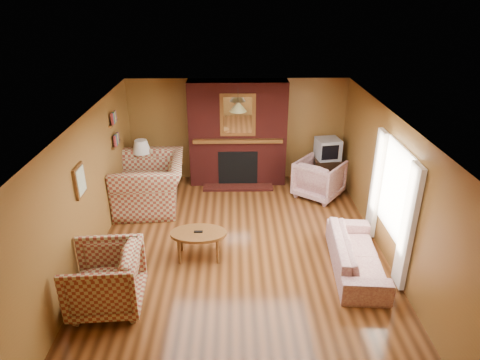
{
  "coord_description": "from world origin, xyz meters",
  "views": [
    {
      "loc": [
        -0.11,
        -6.29,
        4.29
      ],
      "look_at": [
        0.01,
        0.6,
        1.13
      ],
      "focal_mm": 32.0,
      "sensor_mm": 36.0,
      "label": 1
    }
  ],
  "objects_px": {
    "plaid_loveseat": "(150,183)",
    "crt_tv": "(328,149)",
    "floral_armchair": "(319,179)",
    "tv_stand": "(326,171)",
    "coffee_table": "(198,235)",
    "fireplace": "(238,134)",
    "floral_sofa": "(357,254)",
    "table_lamp": "(142,153)",
    "plaid_armchair": "(105,279)",
    "side_table": "(145,180)"
  },
  "relations": [
    {
      "from": "plaid_loveseat",
      "to": "floral_armchair",
      "type": "distance_m",
      "value": 3.65
    },
    {
      "from": "plaid_armchair",
      "to": "side_table",
      "type": "distance_m",
      "value": 3.77
    },
    {
      "from": "floral_sofa",
      "to": "table_lamp",
      "type": "height_order",
      "value": "table_lamp"
    },
    {
      "from": "fireplace",
      "to": "plaid_armchair",
      "type": "height_order",
      "value": "fireplace"
    },
    {
      "from": "tv_stand",
      "to": "fireplace",
      "type": "bearing_deg",
      "value": 176.0
    },
    {
      "from": "crt_tv",
      "to": "plaid_armchair",
      "type": "bearing_deg",
      "value": -134.25
    },
    {
      "from": "coffee_table",
      "to": "side_table",
      "type": "height_order",
      "value": "side_table"
    },
    {
      "from": "floral_armchair",
      "to": "side_table",
      "type": "bearing_deg",
      "value": 34.42
    },
    {
      "from": "coffee_table",
      "to": "table_lamp",
      "type": "xyz_separation_m",
      "value": [
        -1.4,
        2.56,
        0.51
      ]
    },
    {
      "from": "floral_armchair",
      "to": "tv_stand",
      "type": "relative_size",
      "value": 1.41
    },
    {
      "from": "floral_armchair",
      "to": "table_lamp",
      "type": "relative_size",
      "value": 1.39
    },
    {
      "from": "floral_sofa",
      "to": "tv_stand",
      "type": "relative_size",
      "value": 2.92
    },
    {
      "from": "fireplace",
      "to": "crt_tv",
      "type": "relative_size",
      "value": 4.14
    },
    {
      "from": "side_table",
      "to": "floral_sofa",
      "type": "bearing_deg",
      "value": -36.36
    },
    {
      "from": "side_table",
      "to": "tv_stand",
      "type": "xyz_separation_m",
      "value": [
        4.15,
        0.35,
        0.04
      ]
    },
    {
      "from": "plaid_loveseat",
      "to": "coffee_table",
      "type": "height_order",
      "value": "plaid_loveseat"
    },
    {
      "from": "fireplace",
      "to": "plaid_loveseat",
      "type": "height_order",
      "value": "fireplace"
    },
    {
      "from": "floral_sofa",
      "to": "table_lamp",
      "type": "relative_size",
      "value": 2.88
    },
    {
      "from": "plaid_loveseat",
      "to": "floral_armchair",
      "type": "relative_size",
      "value": 1.74
    },
    {
      "from": "side_table",
      "to": "fireplace",
      "type": "bearing_deg",
      "value": 14.29
    },
    {
      "from": "fireplace",
      "to": "crt_tv",
      "type": "xyz_separation_m",
      "value": [
        2.05,
        -0.19,
        -0.29
      ]
    },
    {
      "from": "fireplace",
      "to": "tv_stand",
      "type": "xyz_separation_m",
      "value": [
        2.05,
        -0.18,
        -0.85
      ]
    },
    {
      "from": "floral_armchair",
      "to": "floral_sofa",
      "type": "bearing_deg",
      "value": 130.87
    },
    {
      "from": "plaid_loveseat",
      "to": "crt_tv",
      "type": "xyz_separation_m",
      "value": [
        3.9,
        0.99,
        0.37
      ]
    },
    {
      "from": "floral_armchair",
      "to": "crt_tv",
      "type": "bearing_deg",
      "value": -76.12
    },
    {
      "from": "plaid_loveseat",
      "to": "crt_tv",
      "type": "relative_size",
      "value": 2.78
    },
    {
      "from": "plaid_armchair",
      "to": "table_lamp",
      "type": "bearing_deg",
      "value": 178.64
    },
    {
      "from": "plaid_loveseat",
      "to": "floral_armchair",
      "type": "xyz_separation_m",
      "value": [
        3.63,
        0.39,
        -0.1
      ]
    },
    {
      "from": "table_lamp",
      "to": "tv_stand",
      "type": "bearing_deg",
      "value": 4.82
    },
    {
      "from": "plaid_armchair",
      "to": "floral_armchair",
      "type": "bearing_deg",
      "value": 129.58
    },
    {
      "from": "table_lamp",
      "to": "crt_tv",
      "type": "bearing_deg",
      "value": 4.74
    },
    {
      "from": "floral_armchair",
      "to": "table_lamp",
      "type": "xyz_separation_m",
      "value": [
        -3.88,
        0.26,
        0.52
      ]
    },
    {
      "from": "side_table",
      "to": "crt_tv",
      "type": "relative_size",
      "value": 0.99
    },
    {
      "from": "plaid_loveseat",
      "to": "crt_tv",
      "type": "distance_m",
      "value": 4.04
    },
    {
      "from": "floral_armchair",
      "to": "table_lamp",
      "type": "height_order",
      "value": "table_lamp"
    },
    {
      "from": "plaid_loveseat",
      "to": "side_table",
      "type": "height_order",
      "value": "plaid_loveseat"
    },
    {
      "from": "plaid_armchair",
      "to": "tv_stand",
      "type": "xyz_separation_m",
      "value": [
        4.0,
        4.11,
        -0.14
      ]
    },
    {
      "from": "table_lamp",
      "to": "plaid_armchair",
      "type": "bearing_deg",
      "value": -87.72
    },
    {
      "from": "plaid_armchair",
      "to": "plaid_loveseat",
      "type": "bearing_deg",
      "value": 174.51
    },
    {
      "from": "plaid_armchair",
      "to": "floral_sofa",
      "type": "xyz_separation_m",
      "value": [
        3.85,
        0.82,
        -0.19
      ]
    },
    {
      "from": "crt_tv",
      "to": "table_lamp",
      "type": "bearing_deg",
      "value": -175.26
    },
    {
      "from": "plaid_armchair",
      "to": "coffee_table",
      "type": "height_order",
      "value": "plaid_armchair"
    },
    {
      "from": "table_lamp",
      "to": "fireplace",
      "type": "bearing_deg",
      "value": 14.29
    },
    {
      "from": "coffee_table",
      "to": "crt_tv",
      "type": "bearing_deg",
      "value": 46.49
    },
    {
      "from": "coffee_table",
      "to": "side_table",
      "type": "xyz_separation_m",
      "value": [
        -1.4,
        2.56,
        -0.15
      ]
    },
    {
      "from": "fireplace",
      "to": "floral_armchair",
      "type": "height_order",
      "value": "fireplace"
    },
    {
      "from": "tv_stand",
      "to": "plaid_armchair",
      "type": "bearing_deg",
      "value": -133.06
    },
    {
      "from": "plaid_loveseat",
      "to": "tv_stand",
      "type": "relative_size",
      "value": 2.45
    },
    {
      "from": "coffee_table",
      "to": "tv_stand",
      "type": "bearing_deg",
      "value": 46.55
    },
    {
      "from": "floral_armchair",
      "to": "tv_stand",
      "type": "height_order",
      "value": "floral_armchair"
    }
  ]
}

